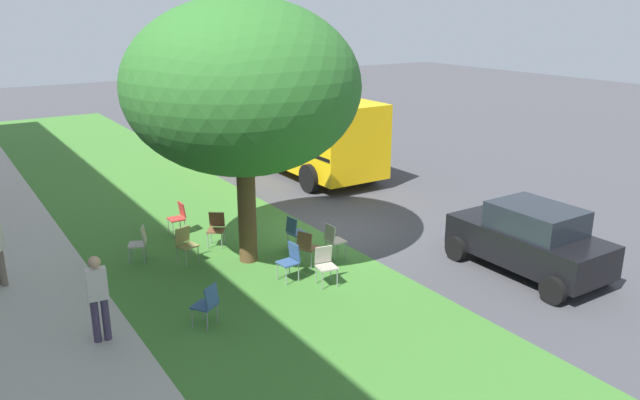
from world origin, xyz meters
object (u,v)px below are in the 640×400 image
object	(u,v)px
chair_6	(295,231)
chair_2	(207,302)
chair_8	(140,241)
chair_4	(178,216)
chair_1	(307,246)
parked_car	(530,239)
pedestrian_0	(98,295)
chair_0	(216,227)
chair_3	(290,259)
chair_7	(185,242)
street_tree	(242,87)
chair_5	(334,238)
chair_9	(325,263)
school_bus	(282,119)

from	to	relation	value
chair_6	chair_2	bearing A→B (deg)	125.90
chair_8	chair_4	bearing A→B (deg)	-48.13
chair_1	chair_8	distance (m)	4.06
parked_car	pedestrian_0	bearing A→B (deg)	76.20
chair_0	chair_3	world-z (taller)	same
chair_2	chair_3	size ratio (longest dim) A/B	1.00
chair_2	chair_3	xyz separation A→B (m)	(0.99, -2.43, 0.00)
chair_1	chair_7	bearing A→B (deg)	52.30
chair_7	pedestrian_0	size ratio (longest dim) A/B	0.52
chair_1	chair_7	size ratio (longest dim) A/B	1.00
chair_3	pedestrian_0	xyz separation A→B (m)	(-0.40, 4.29, 0.41)
street_tree	chair_5	size ratio (longest dim) A/B	7.06
chair_2	chair_9	distance (m)	2.99
chair_2	chair_4	world-z (taller)	same
street_tree	chair_8	bearing A→B (deg)	58.16
school_bus	chair_6	bearing A→B (deg)	152.12
chair_5	chair_4	bearing A→B (deg)	34.35
chair_1	chair_9	world-z (taller)	same
chair_5	chair_8	world-z (taller)	same
chair_8	school_bus	bearing A→B (deg)	-49.32
chair_8	school_bus	xyz separation A→B (m)	(6.75, -7.85, 1.24)
chair_2	chair_8	size ratio (longest dim) A/B	1.00
street_tree	chair_6	distance (m)	3.92
street_tree	chair_8	distance (m)	4.53
chair_4	pedestrian_0	size ratio (longest dim) A/B	0.52
street_tree	chair_3	bearing A→B (deg)	-169.75
parked_car	street_tree	bearing A→B (deg)	50.74
chair_5	chair_3	bearing A→B (deg)	108.72
chair_5	parked_car	size ratio (longest dim) A/B	0.24
chair_8	chair_9	xyz separation A→B (m)	(-3.55, -3.04, 0.00)
street_tree	chair_7	size ratio (longest dim) A/B	7.06
chair_7	street_tree	bearing A→B (deg)	-119.00
street_tree	school_bus	xyz separation A→B (m)	(8.13, -5.62, -2.45)
chair_9	chair_0	bearing A→B (deg)	16.75
street_tree	chair_5	xyz separation A→B (m)	(-1.03, -1.82, -3.69)
chair_5	chair_9	distance (m)	1.52
chair_0	chair_3	xyz separation A→B (m)	(-2.88, -0.52, 0.00)
chair_9	chair_4	bearing A→B (deg)	17.65
chair_3	school_bus	bearing A→B (deg)	-28.91
chair_3	pedestrian_0	size ratio (longest dim) A/B	0.52
chair_3	chair_5	distance (m)	1.62
pedestrian_0	chair_4	bearing A→B (deg)	-35.04
chair_0	chair_1	size ratio (longest dim) A/B	1.00
chair_0	chair_3	distance (m)	2.93
chair_4	chair_9	bearing A→B (deg)	-162.35
chair_0	chair_1	bearing A→B (deg)	-152.41
chair_5	pedestrian_0	bearing A→B (deg)	98.97
chair_0	chair_1	xyz separation A→B (m)	(-2.41, -1.26, 0.00)
chair_2	school_bus	size ratio (longest dim) A/B	0.08
street_tree	chair_0	distance (m)	3.93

